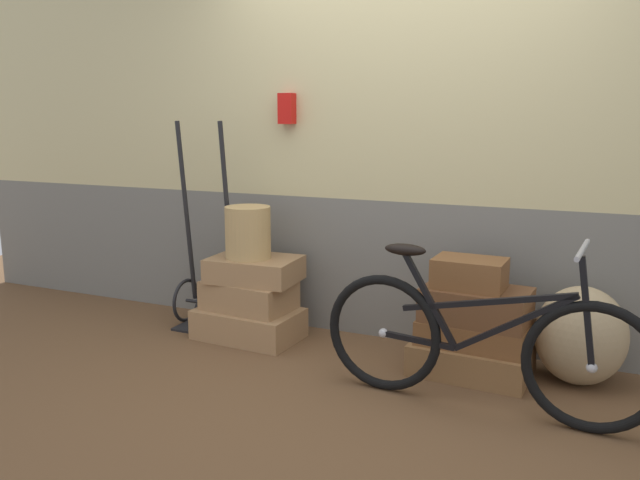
{
  "coord_description": "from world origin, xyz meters",
  "views": [
    {
      "loc": [
        1.17,
        -3.11,
        1.44
      ],
      "look_at": [
        -0.36,
        0.3,
        0.72
      ],
      "focal_mm": 35.61,
      "sensor_mm": 36.0,
      "label": 1
    }
  ],
  "objects": [
    {
      "name": "bicycle",
      "position": [
        0.67,
        -0.07,
        0.34
      ],
      "size": [
        1.66,
        0.46,
        0.87
      ],
      "color": "black",
      "rests_on": "ground"
    },
    {
      "name": "wicker_basket",
      "position": [
        -0.92,
        0.4,
        0.71
      ],
      "size": [
        0.3,
        0.3,
        0.34
      ],
      "primitive_type": "cylinder",
      "color": "tan",
      "rests_on": "suitcase_2"
    },
    {
      "name": "burlap_sack",
      "position": [
        1.12,
        0.48,
        0.27
      ],
      "size": [
        0.49,
        0.41,
        0.55
      ],
      "primitive_type": "ellipsoid",
      "color": "tan",
      "rests_on": "ground"
    },
    {
      "name": "suitcase_1",
      "position": [
        -0.92,
        0.4,
        0.29
      ],
      "size": [
        0.59,
        0.43,
        0.19
      ],
      "primitive_type": "cube",
      "rotation": [
        0.0,
        0.0,
        -0.08
      ],
      "color": "#9E754C",
      "rests_on": "suitcase_0"
    },
    {
      "name": "suitcase_2",
      "position": [
        -0.88,
        0.42,
        0.46
      ],
      "size": [
        0.59,
        0.44,
        0.16
      ],
      "primitive_type": "cube",
      "rotation": [
        0.0,
        0.0,
        0.06
      ],
      "color": "#9E754C",
      "rests_on": "suitcase_1"
    },
    {
      "name": "suitcase_0",
      "position": [
        -0.91,
        0.38,
        0.1
      ],
      "size": [
        0.7,
        0.46,
        0.19
      ],
      "primitive_type": "cube",
      "rotation": [
        0.0,
        0.0,
        -0.05
      ],
      "color": "#9E754C",
      "rests_on": "ground"
    },
    {
      "name": "suitcase_3",
      "position": [
        0.55,
        0.39,
        0.09
      ],
      "size": [
        0.67,
        0.49,
        0.18
      ],
      "primitive_type": "cube",
      "rotation": [
        0.0,
        0.0,
        -0.06
      ],
      "color": "olive",
      "rests_on": "ground"
    },
    {
      "name": "station_building",
      "position": [
        0.01,
        0.85,
        1.49
      ],
      "size": [
        7.3,
        0.74,
        2.97
      ],
      "color": "slate",
      "rests_on": "ground"
    },
    {
      "name": "luggage_trolley",
      "position": [
        -1.3,
        0.48,
        0.32
      ],
      "size": [
        0.42,
        0.38,
        1.42
      ],
      "color": "black",
      "rests_on": "ground"
    },
    {
      "name": "ground",
      "position": [
        0.0,
        0.0,
        -0.03
      ],
      "size": [
        9.3,
        5.2,
        0.06
      ],
      "primitive_type": "cube",
      "color": "brown"
    },
    {
      "name": "suitcase_5",
      "position": [
        0.57,
        0.38,
        0.41
      ],
      "size": [
        0.61,
        0.41,
        0.19
      ],
      "primitive_type": "cube",
      "rotation": [
        0.0,
        0.0,
        -0.08
      ],
      "color": "brown",
      "rests_on": "suitcase_4"
    },
    {
      "name": "suitcase_4",
      "position": [
        0.56,
        0.41,
        0.24
      ],
      "size": [
        0.62,
        0.46,
        0.14
      ],
      "primitive_type": "cube",
      "rotation": [
        0.0,
        0.0,
        -0.06
      ],
      "color": "brown",
      "rests_on": "suitcase_3"
    },
    {
      "name": "suitcase_6",
      "position": [
        0.52,
        0.38,
        0.59
      ],
      "size": [
        0.4,
        0.29,
        0.17
      ],
      "primitive_type": "cube",
      "rotation": [
        0.0,
        0.0,
        -0.04
      ],
      "color": "brown",
      "rests_on": "suitcase_5"
    }
  ]
}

